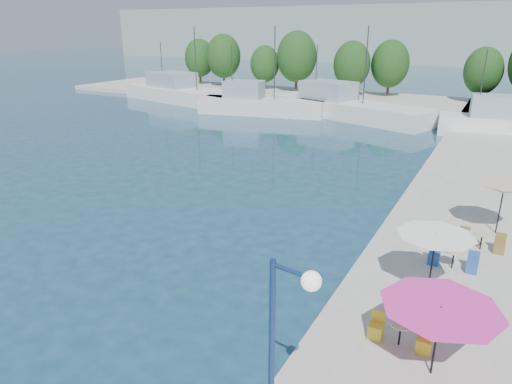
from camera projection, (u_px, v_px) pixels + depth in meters
The scene contains 20 objects.
quay_far at pixel (353, 100), 62.10m from camera, with size 90.00×16.00×0.60m, color #A5A195.
hill_west at pixel (375, 34), 146.31m from camera, with size 180.00×40.00×16.00m, color gray.
trawler_01 at pixel (184, 94), 62.72m from camera, with size 22.06×10.70×10.20m.
trawler_02 at pixel (259, 105), 53.44m from camera, with size 15.17×6.77×10.20m.
trawler_03 at pixel (344, 107), 51.77m from camera, with size 20.22×11.48×10.20m.
trawler_04 at pixel (510, 126), 41.86m from camera, with size 13.34×4.98×10.20m.
tree_01 at pixel (200, 58), 76.81m from camera, with size 4.99×4.99×7.39m.
tree_02 at pixel (223, 56), 73.65m from camera, with size 5.54×5.54×8.20m.
tree_03 at pixel (265, 64), 70.16m from camera, with size 4.44×4.44×6.57m.
tree_04 at pixel (297, 57), 67.14m from camera, with size 5.89×5.89×8.72m.
tree_05 at pixel (352, 64), 62.47m from camera, with size 5.02×5.02×7.43m.
tree_06 at pixel (390, 64), 62.46m from camera, with size 5.11×5.11×7.56m.
tree_07 at pixel (483, 71), 56.76m from camera, with size 4.65×4.65×6.88m.
umbrella_pink at pixel (440, 315), 11.86m from camera, with size 3.17×3.17×2.11m.
umbrella_white at pixel (435, 242), 15.47m from camera, with size 2.63×2.63×2.32m.
umbrella_cream at pixel (504, 188), 20.33m from camera, with size 2.59×2.59×2.43m.
cafe_table_01 at pixel (399, 336), 13.51m from camera, with size 1.82×0.70×0.76m.
cafe_table_02 at pixel (453, 261), 17.86m from camera, with size 1.82×0.70×0.76m.
cafe_table_03 at pixel (481, 243), 19.39m from camera, with size 1.82×0.70×0.76m.
street_lamp at pixel (286, 337), 8.46m from camera, with size 1.03×0.37×5.03m.
Camera 1 is at (10.28, 5.60, 9.48)m, focal length 32.00 mm.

